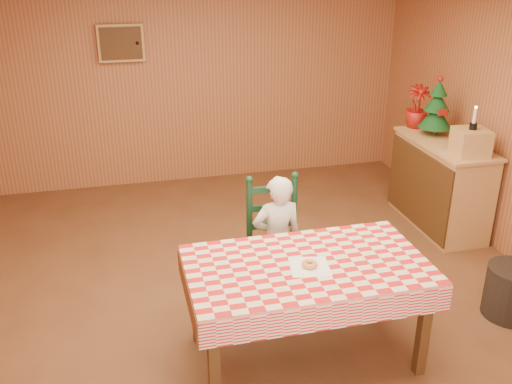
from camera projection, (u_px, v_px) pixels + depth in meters
ground at (262, 306)px, 4.73m from camera, size 6.00×6.00×0.00m
cabin_walls at (246, 74)px, 4.49m from camera, size 5.10×6.05×2.65m
dining_table at (307, 274)px, 3.90m from camera, size 1.66×0.96×0.77m
ladder_chair at (275, 244)px, 4.67m from camera, size 0.44×0.40×1.08m
seated_child at (277, 241)px, 4.60m from camera, size 0.41×0.27×1.12m
napkin at (310, 267)px, 3.82m from camera, size 0.30×0.30×0.00m
donut at (310, 264)px, 3.81m from camera, size 0.11×0.11×0.04m
shelf_unit at (440, 184)px, 5.96m from camera, size 0.54×1.24×0.93m
crate at (471, 142)px, 5.38m from camera, size 0.34×0.34×0.25m
christmas_tree at (437, 109)px, 5.89m from camera, size 0.34×0.34×0.62m
flower_arrangement at (417, 107)px, 6.17m from camera, size 0.28×0.28×0.46m
candle_set at (474, 123)px, 5.30m from camera, size 0.07×0.07×0.22m
storage_bin at (512, 292)px, 4.55m from camera, size 0.52×0.52×0.43m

